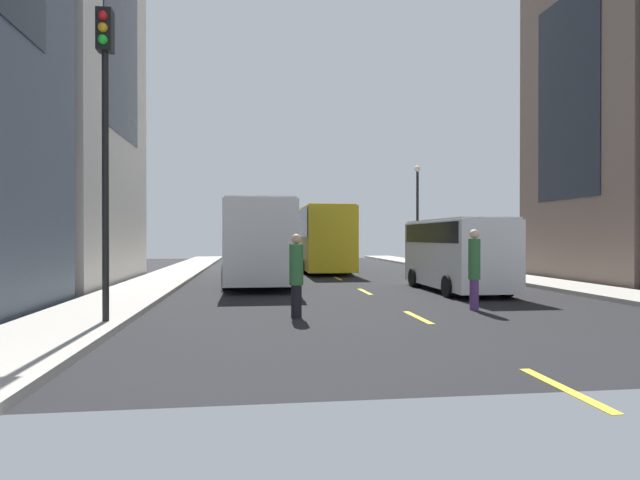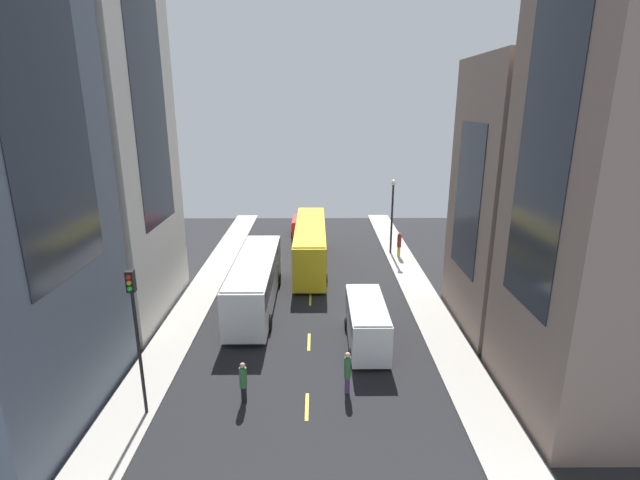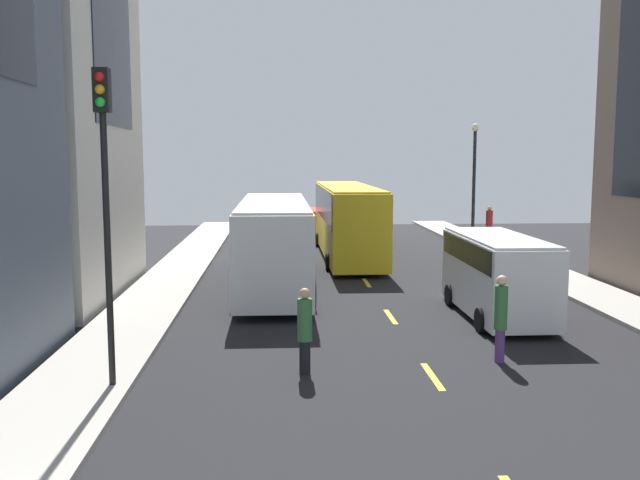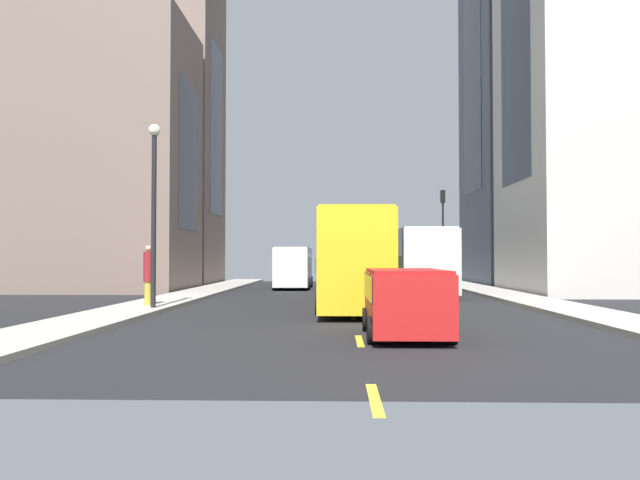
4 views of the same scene
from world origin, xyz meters
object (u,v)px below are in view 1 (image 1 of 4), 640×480
(pedestrian_crossing_mid, at_px, (296,273))
(traffic_light_near_corner, at_px, (105,107))
(pedestrian_waiting_curb, at_px, (474,266))
(city_bus_white, at_px, (259,236))
(delivery_van_white, at_px, (456,249))
(car_red_0, at_px, (288,249))
(pedestrian_walking_far, at_px, (431,246))
(streetcar_yellow, at_px, (317,234))

(pedestrian_crossing_mid, relative_size, traffic_light_near_corner, 0.30)
(pedestrian_waiting_curb, bearing_deg, pedestrian_crossing_mid, -59.43)
(traffic_light_near_corner, bearing_deg, pedestrian_waiting_curb, 10.18)
(city_bus_white, height_order, pedestrian_crossing_mid, city_bus_white)
(city_bus_white, relative_size, delivery_van_white, 2.00)
(car_red_0, xyz_separation_m, traffic_light_near_corner, (-5.94, -29.80, 3.75))
(pedestrian_walking_far, height_order, traffic_light_near_corner, traffic_light_near_corner)
(city_bus_white, height_order, delivery_van_white, city_bus_white)
(delivery_van_white, relative_size, pedestrian_walking_far, 2.59)
(streetcar_yellow, relative_size, traffic_light_near_corner, 2.00)
(delivery_van_white, bearing_deg, car_red_0, 100.73)
(car_red_0, bearing_deg, pedestrian_crossing_mid, -93.48)
(delivery_van_white, xyz_separation_m, car_red_0, (-4.45, 23.52, -0.53))
(pedestrian_crossing_mid, bearing_deg, traffic_light_near_corner, 157.54)
(streetcar_yellow, height_order, pedestrian_walking_far, streetcar_yellow)
(pedestrian_waiting_curb, distance_m, pedestrian_walking_far, 20.87)
(city_bus_white, bearing_deg, pedestrian_walking_far, 41.05)
(pedestrian_waiting_curb, height_order, pedestrian_crossing_mid, pedestrian_waiting_curb)
(pedestrian_walking_far, bearing_deg, city_bus_white, -31.32)
(streetcar_yellow, xyz_separation_m, delivery_van_white, (3.36, -13.61, -0.61))
(city_bus_white, xyz_separation_m, traffic_light_near_corner, (-3.41, -11.68, 2.72))
(city_bus_white, distance_m, streetcar_yellow, 8.97)
(car_red_0, bearing_deg, pedestrian_waiting_curb, -83.79)
(city_bus_white, xyz_separation_m, streetcar_yellow, (3.62, 8.21, 0.12))
(pedestrian_waiting_curb, bearing_deg, pedestrian_walking_far, -173.47)
(streetcar_yellow, relative_size, pedestrian_crossing_mid, 6.57)
(city_bus_white, distance_m, pedestrian_waiting_curb, 11.54)
(delivery_van_white, distance_m, pedestrian_crossing_mid, 8.19)
(city_bus_white, height_order, traffic_light_near_corner, traffic_light_near_corner)
(delivery_van_white, xyz_separation_m, traffic_light_near_corner, (-10.39, -6.28, 3.21))
(traffic_light_near_corner, bearing_deg, city_bus_white, 73.72)
(delivery_van_white, bearing_deg, pedestrian_crossing_mid, -139.42)
(pedestrian_crossing_mid, bearing_deg, city_bus_white, 58.74)
(delivery_van_white, bearing_deg, city_bus_white, 142.27)
(pedestrian_waiting_curb, xyz_separation_m, pedestrian_walking_far, (5.86, 20.03, 0.19))
(delivery_van_white, height_order, pedestrian_waiting_curb, delivery_van_white)
(pedestrian_waiting_curb, distance_m, traffic_light_near_corner, 9.82)
(pedestrian_crossing_mid, height_order, traffic_light_near_corner, traffic_light_near_corner)
(city_bus_white, relative_size, pedestrian_walking_far, 5.17)
(streetcar_yellow, height_order, car_red_0, streetcar_yellow)
(pedestrian_waiting_curb, xyz_separation_m, pedestrian_crossing_mid, (-4.82, -0.66, -0.09))
(car_red_0, relative_size, pedestrian_walking_far, 1.79)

